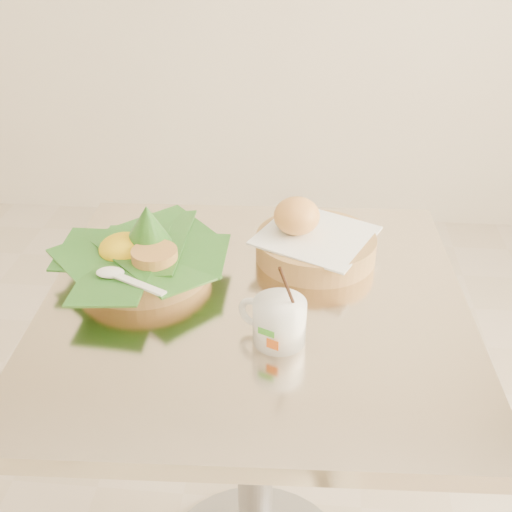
# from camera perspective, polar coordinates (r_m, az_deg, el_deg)

# --- Properties ---
(cafe_table) EXTENTS (0.73, 0.73, 0.75)m
(cafe_table) POSITION_cam_1_polar(r_m,az_deg,el_deg) (1.20, -0.08, -12.60)
(cafe_table) COLOR gray
(cafe_table) RESTS_ON floor
(rice_basket) EXTENTS (0.29, 0.29, 0.15)m
(rice_basket) POSITION_cam_1_polar(r_m,az_deg,el_deg) (1.13, -10.08, 0.24)
(rice_basket) COLOR #B2834C
(rice_basket) RESTS_ON cafe_table
(bread_basket) EXTENTS (0.25, 0.25, 0.11)m
(bread_basket) POSITION_cam_1_polar(r_m,az_deg,el_deg) (1.17, 5.04, 1.36)
(bread_basket) COLOR #B2834C
(bread_basket) RESTS_ON cafe_table
(coffee_mug) EXTENTS (0.11, 0.09, 0.14)m
(coffee_mug) POSITION_cam_1_polar(r_m,az_deg,el_deg) (0.96, 1.97, -5.71)
(coffee_mug) COLOR white
(coffee_mug) RESTS_ON cafe_table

